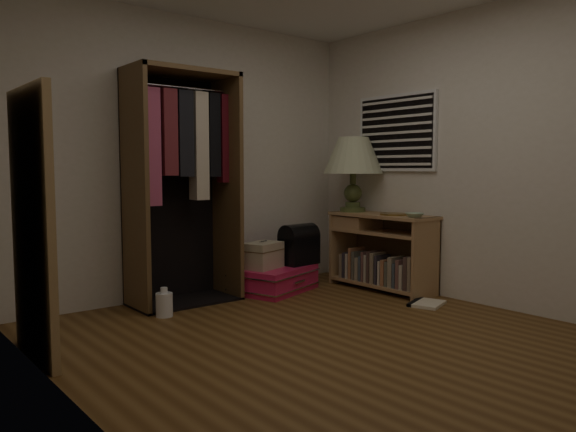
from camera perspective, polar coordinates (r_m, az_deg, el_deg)
The scene contains 13 objects.
ground at distance 3.96m, azimuth 5.44°, elevation -12.77°, with size 4.00×4.00×0.00m, color brown.
room_walls at distance 3.87m, azimuth 5.97°, elevation 9.31°, with size 3.52×4.02×2.60m.
console_bookshelf at distance 5.66m, azimuth 9.21°, elevation -3.37°, with size 0.42×1.12×0.75m.
open_wardrobe at distance 5.07m, azimuth -10.58°, elevation 5.01°, with size 1.00×0.50×2.05m.
floor_mirror at distance 3.82m, azimuth -24.52°, elevation -0.81°, with size 0.06×0.80×1.70m.
pink_suitcase at distance 5.52m, azimuth -1.43°, elevation -6.39°, with size 0.94×0.80×0.24m.
train_case at distance 5.38m, azimuth -2.54°, elevation -4.00°, with size 0.43×0.36×0.27m.
black_bag at distance 5.60m, azimuth 1.12°, elevation -2.81°, with size 0.39×0.27×0.40m.
table_lamp at distance 5.86m, azimuth 6.64°, elevation 5.95°, with size 0.72×0.72×0.77m.
brass_tray at distance 5.50m, azimuth 10.72°, elevation 0.18°, with size 0.34×0.34×0.02m.
ceramic_bowl at distance 5.29m, azimuth 12.71°, elevation 0.09°, with size 0.16×0.16×0.04m, color #A6C7A6.
white_jug at distance 4.70m, azimuth -12.46°, elevation -8.74°, with size 0.18×0.18×0.24m.
floor_book at distance 5.14m, azimuth 13.74°, elevation -8.61°, with size 0.38×0.34×0.03m.
Camera 1 is at (-2.65, -2.69, 1.20)m, focal length 35.00 mm.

